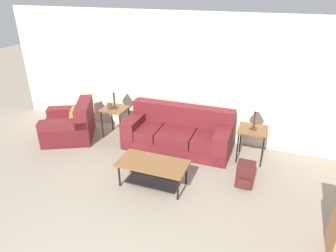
{
  "coord_description": "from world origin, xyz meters",
  "views": [
    {
      "loc": [
        1.52,
        -1.38,
        3.07
      ],
      "look_at": [
        -0.12,
        3.05,
        0.8
      ],
      "focal_mm": 32.0,
      "sensor_mm": 36.0,
      "label": 1
    }
  ],
  "objects_px": {
    "side_table_left": "(115,111)",
    "backpack": "(245,175)",
    "coffee_table": "(153,168)",
    "table_lamp_left": "(113,86)",
    "table_lamp_right": "(257,104)",
    "couch": "(178,134)",
    "side_table_right": "(253,132)",
    "armchair": "(71,125)"
  },
  "relations": [
    {
      "from": "side_table_right",
      "to": "backpack",
      "type": "relative_size",
      "value": 1.5
    },
    {
      "from": "armchair",
      "to": "couch",
      "type": "bearing_deg",
      "value": 10.22
    },
    {
      "from": "side_table_left",
      "to": "table_lamp_left",
      "type": "relative_size",
      "value": 1.05
    },
    {
      "from": "coffee_table",
      "to": "side_table_left",
      "type": "distance_m",
      "value": 2.03
    },
    {
      "from": "armchair",
      "to": "side_table_left",
      "type": "distance_m",
      "value": 1.01
    },
    {
      "from": "side_table_left",
      "to": "backpack",
      "type": "distance_m",
      "value": 3.05
    },
    {
      "from": "table_lamp_left",
      "to": "table_lamp_right",
      "type": "distance_m",
      "value": 2.88
    },
    {
      "from": "coffee_table",
      "to": "table_lamp_right",
      "type": "distance_m",
      "value": 2.14
    },
    {
      "from": "armchair",
      "to": "table_lamp_left",
      "type": "distance_m",
      "value": 1.3
    },
    {
      "from": "couch",
      "to": "table_lamp_left",
      "type": "distance_m",
      "value": 1.67
    },
    {
      "from": "armchair",
      "to": "backpack",
      "type": "bearing_deg",
      "value": -6.76
    },
    {
      "from": "couch",
      "to": "side_table_left",
      "type": "xyz_separation_m",
      "value": [
        -1.44,
        0.01,
        0.28
      ]
    },
    {
      "from": "coffee_table",
      "to": "side_table_right",
      "type": "relative_size",
      "value": 1.75
    },
    {
      "from": "table_lamp_left",
      "to": "table_lamp_right",
      "type": "xyz_separation_m",
      "value": [
        2.88,
        0.0,
        0.0
      ]
    },
    {
      "from": "couch",
      "to": "coffee_table",
      "type": "distance_m",
      "value": 1.38
    },
    {
      "from": "couch",
      "to": "side_table_left",
      "type": "height_order",
      "value": "couch"
    },
    {
      "from": "side_table_right",
      "to": "backpack",
      "type": "xyz_separation_m",
      "value": [
        0.02,
        -0.87,
        -0.37
      ]
    },
    {
      "from": "side_table_right",
      "to": "table_lamp_right",
      "type": "relative_size",
      "value": 1.05
    },
    {
      "from": "armchair",
      "to": "backpack",
      "type": "xyz_separation_m",
      "value": [
        3.77,
        -0.45,
        -0.07
      ]
    },
    {
      "from": "armchair",
      "to": "side_table_left",
      "type": "relative_size",
      "value": 2.07
    },
    {
      "from": "coffee_table",
      "to": "side_table_left",
      "type": "relative_size",
      "value": 1.75
    },
    {
      "from": "side_table_right",
      "to": "backpack",
      "type": "bearing_deg",
      "value": -88.82
    },
    {
      "from": "side_table_right",
      "to": "table_lamp_left",
      "type": "xyz_separation_m",
      "value": [
        -2.88,
        0.0,
        0.57
      ]
    },
    {
      "from": "table_lamp_left",
      "to": "backpack",
      "type": "xyz_separation_m",
      "value": [
        2.89,
        -0.87,
        -0.93
      ]
    },
    {
      "from": "armchair",
      "to": "side_table_left",
      "type": "height_order",
      "value": "armchair"
    },
    {
      "from": "backpack",
      "to": "couch",
      "type": "bearing_deg",
      "value": 149.35
    },
    {
      "from": "armchair",
      "to": "side_table_right",
      "type": "bearing_deg",
      "value": 6.46
    },
    {
      "from": "side_table_right",
      "to": "couch",
      "type": "bearing_deg",
      "value": -179.67
    },
    {
      "from": "couch",
      "to": "table_lamp_right",
      "type": "bearing_deg",
      "value": 0.33
    },
    {
      "from": "coffee_table",
      "to": "table_lamp_left",
      "type": "distance_m",
      "value": 2.17
    },
    {
      "from": "coffee_table",
      "to": "side_table_right",
      "type": "height_order",
      "value": "side_table_right"
    },
    {
      "from": "couch",
      "to": "side_table_left",
      "type": "bearing_deg",
      "value": 179.67
    },
    {
      "from": "side_table_left",
      "to": "table_lamp_left",
      "type": "height_order",
      "value": "table_lamp_left"
    },
    {
      "from": "armchair",
      "to": "table_lamp_left",
      "type": "xyz_separation_m",
      "value": [
        0.87,
        0.42,
        0.86
      ]
    },
    {
      "from": "couch",
      "to": "side_table_left",
      "type": "relative_size",
      "value": 3.29
    },
    {
      "from": "side_table_left",
      "to": "backpack",
      "type": "xyz_separation_m",
      "value": [
        2.89,
        -0.87,
        -0.37
      ]
    },
    {
      "from": "side_table_left",
      "to": "table_lamp_right",
      "type": "relative_size",
      "value": 1.05
    },
    {
      "from": "coffee_table",
      "to": "backpack",
      "type": "xyz_separation_m",
      "value": [
        1.44,
        0.51,
        -0.11
      ]
    },
    {
      "from": "couch",
      "to": "table_lamp_right",
      "type": "distance_m",
      "value": 1.67
    },
    {
      "from": "side_table_left",
      "to": "table_lamp_right",
      "type": "xyz_separation_m",
      "value": [
        2.88,
        0.0,
        0.57
      ]
    },
    {
      "from": "side_table_right",
      "to": "table_lamp_left",
      "type": "relative_size",
      "value": 1.05
    },
    {
      "from": "couch",
      "to": "side_table_right",
      "type": "height_order",
      "value": "couch"
    }
  ]
}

